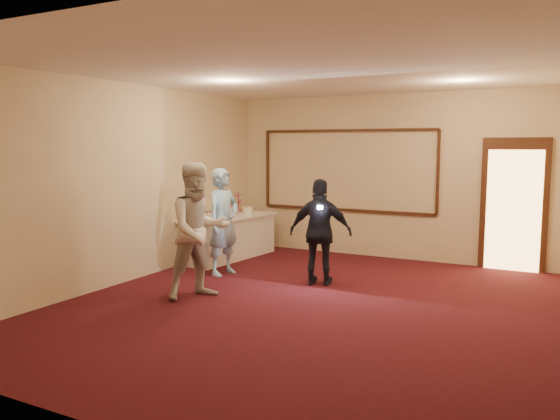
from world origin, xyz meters
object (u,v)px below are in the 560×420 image
object	(u,v)px
plate_stack_a	(232,212)
guest	(321,232)
woman	(199,231)
cupcake_stand	(238,204)
tart	(223,218)
pavlova_tray	(206,218)
buffet_table	(227,237)
man	(223,222)
plate_stack_b	(248,211)

from	to	relation	value
plate_stack_a	guest	bearing A→B (deg)	-26.09
woman	plate_stack_a	bearing A→B (deg)	52.28
cupcake_stand	woman	xyz separation A→B (m)	(1.36, -3.19, -0.00)
tart	pavlova_tray	bearing A→B (deg)	-88.27
buffet_table	cupcake_stand	xyz separation A→B (m)	(-0.26, 0.80, 0.54)
buffet_table	woman	size ratio (longest dim) A/B	1.18
tart	man	xyz separation A→B (m)	(0.52, -0.77, 0.06)
plate_stack_b	tart	xyz separation A→B (m)	(-0.09, -0.71, -0.05)
plate_stack_b	man	world-z (taller)	man
cupcake_stand	tart	size ratio (longest dim) A/B	1.39
plate_stack_a	plate_stack_b	distance (m)	0.32
plate_stack_b	guest	xyz separation A→B (m)	(2.07, -1.37, -0.06)
pavlova_tray	guest	bearing A→B (deg)	-3.18
cupcake_stand	woman	distance (m)	3.47
plate_stack_a	tart	size ratio (longest dim) A/B	0.63
man	buffet_table	bearing A→B (deg)	41.67
cupcake_stand	tart	world-z (taller)	cupcake_stand
pavlova_tray	cupcake_stand	size ratio (longest dim) A/B	1.27
plate_stack_b	cupcake_stand	bearing A→B (deg)	137.66
buffet_table	pavlova_tray	bearing A→B (deg)	-80.49
man	pavlova_tray	bearing A→B (deg)	77.05
cupcake_stand	plate_stack_a	distance (m)	0.75
cupcake_stand	guest	bearing A→B (deg)	-35.28
tart	woman	size ratio (longest dim) A/B	0.17
pavlova_tray	guest	distance (m)	2.15
pavlova_tray	tart	world-z (taller)	pavlova_tray
cupcake_stand	plate_stack_a	xyz separation A→B (m)	(0.28, -0.69, -0.07)
pavlova_tray	plate_stack_a	xyz separation A→B (m)	(-0.12, 0.99, -0.00)
pavlova_tray	plate_stack_a	bearing A→B (deg)	97.02
cupcake_stand	plate_stack_b	world-z (taller)	cupcake_stand
plate_stack_a	man	size ratio (longest dim) A/B	0.12
plate_stack_a	tart	xyz separation A→B (m)	(0.11, -0.45, -0.05)
buffet_table	pavlova_tray	size ratio (longest dim) A/B	3.97
tart	cupcake_stand	bearing A→B (deg)	108.72
buffet_table	woman	xyz separation A→B (m)	(1.10, -2.39, 0.54)
buffet_table	tart	size ratio (longest dim) A/B	6.97
buffet_table	plate_stack_b	size ratio (longest dim) A/B	11.27
pavlova_tray	buffet_table	bearing A→B (deg)	99.51
tart	woman	world-z (taller)	woman
man	guest	bearing A→B (deg)	-74.87
cupcake_stand	man	bearing A→B (deg)	-64.69
man	tart	bearing A→B (deg)	45.33
plate_stack_a	man	world-z (taller)	man
plate_stack_b	woman	world-z (taller)	woman
plate_stack_a	guest	size ratio (longest dim) A/B	0.12
cupcake_stand	man	distance (m)	2.12
tart	guest	xyz separation A→B (m)	(2.16, -0.66, -0.01)
pavlova_tray	plate_stack_a	distance (m)	1.00
pavlova_tray	man	xyz separation A→B (m)	(0.50, -0.23, 0.00)
tart	man	distance (m)	0.93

